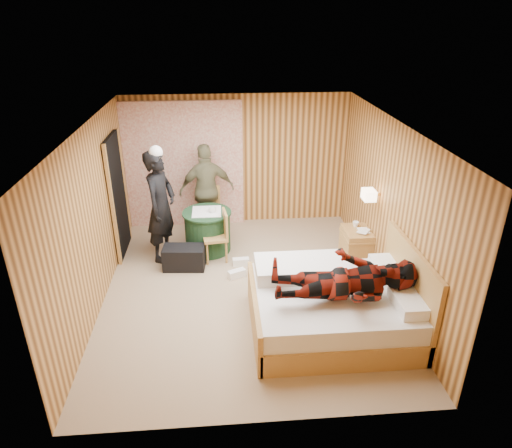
{
  "coord_description": "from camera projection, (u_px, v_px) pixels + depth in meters",
  "views": [
    {
      "loc": [
        -0.33,
        -5.87,
        3.87
      ],
      "look_at": [
        0.16,
        0.08,
        1.05
      ],
      "focal_mm": 32.0,
      "sensor_mm": 36.0,
      "label": 1
    }
  ],
  "objects": [
    {
      "name": "floor",
      "position": [
        246.0,
        289.0,
        6.97
      ],
      "size": [
        4.2,
        5.0,
        0.01
      ],
      "primitive_type": "cube",
      "color": "#9F7F68",
      "rests_on": "ground"
    },
    {
      "name": "ceiling",
      "position": [
        244.0,
        126.0,
        5.9
      ],
      "size": [
        4.2,
        5.0,
        0.01
      ],
      "primitive_type": "cube",
      "color": "white",
      "rests_on": "wall_back"
    },
    {
      "name": "wall_back",
      "position": [
        237.0,
        161.0,
        8.68
      ],
      "size": [
        4.2,
        0.02,
        2.5
      ],
      "primitive_type": "cube",
      "color": "tan",
      "rests_on": "floor"
    },
    {
      "name": "wall_left",
      "position": [
        93.0,
        219.0,
        6.27
      ],
      "size": [
        0.02,
        5.0,
        2.5
      ],
      "primitive_type": "cube",
      "color": "tan",
      "rests_on": "floor"
    },
    {
      "name": "wall_right",
      "position": [
        390.0,
        209.0,
        6.59
      ],
      "size": [
        0.02,
        5.0,
        2.5
      ],
      "primitive_type": "cube",
      "color": "tan",
      "rests_on": "floor"
    },
    {
      "name": "curtain",
      "position": [
        184.0,
        166.0,
        8.57
      ],
      "size": [
        2.2,
        0.08,
        2.4
      ],
      "primitive_type": "cube",
      "color": "white",
      "rests_on": "floor"
    },
    {
      "name": "doorway",
      "position": [
        118.0,
        196.0,
        7.64
      ],
      "size": [
        0.06,
        0.9,
        2.05
      ],
      "primitive_type": "cube",
      "color": "black",
      "rests_on": "floor"
    },
    {
      "name": "wall_lamp",
      "position": [
        369.0,
        195.0,
        6.96
      ],
      "size": [
        0.26,
        0.24,
        0.16
      ],
      "color": "gold",
      "rests_on": "wall_right"
    },
    {
      "name": "bed",
      "position": [
        336.0,
        306.0,
        5.99
      ],
      "size": [
        2.14,
        1.69,
        1.16
      ],
      "color": "tan",
      "rests_on": "floor"
    },
    {
      "name": "nightstand",
      "position": [
        356.0,
        245.0,
        7.59
      ],
      "size": [
        0.45,
        0.61,
        0.58
      ],
      "color": "tan",
      "rests_on": "floor"
    },
    {
      "name": "round_table",
      "position": [
        208.0,
        231.0,
        7.93
      ],
      "size": [
        0.84,
        0.84,
        0.75
      ],
      "color": "#1D4025",
      "rests_on": "floor"
    },
    {
      "name": "chair_far",
      "position": [
        208.0,
        207.0,
        8.46
      ],
      "size": [
        0.48,
        0.48,
        0.93
      ],
      "rotation": [
        0.0,
        0.0,
        -0.14
      ],
      "color": "tan",
      "rests_on": "floor"
    },
    {
      "name": "chair_near",
      "position": [
        219.0,
        232.0,
        7.58
      ],
      "size": [
        0.44,
        0.44,
        0.87
      ],
      "rotation": [
        0.0,
        0.0,
        -1.44
      ],
      "color": "tan",
      "rests_on": "floor"
    },
    {
      "name": "duffel_bag",
      "position": [
        184.0,
        258.0,
        7.45
      ],
      "size": [
        0.7,
        0.41,
        0.38
      ],
      "primitive_type": "cube",
      "rotation": [
        0.0,
        0.0,
        -0.08
      ],
      "color": "black",
      "rests_on": "floor"
    },
    {
      "name": "sneaker_left",
      "position": [
        241.0,
        262.0,
        7.59
      ],
      "size": [
        0.28,
        0.12,
        0.12
      ],
      "primitive_type": "cube",
      "rotation": [
        0.0,
        0.0,
        0.05
      ],
      "color": "white",
      "rests_on": "floor"
    },
    {
      "name": "sneaker_right",
      "position": [
        237.0,
        274.0,
        7.24
      ],
      "size": [
        0.3,
        0.22,
        0.12
      ],
      "primitive_type": "cube",
      "rotation": [
        0.0,
        0.0,
        0.42
      ],
      "color": "white",
      "rests_on": "floor"
    },
    {
      "name": "woman_standing",
      "position": [
        161.0,
        207.0,
        7.46
      ],
      "size": [
        0.66,
        0.8,
        1.88
      ],
      "primitive_type": "imported",
      "rotation": [
        0.0,
        0.0,
        1.21
      ],
      "color": "black",
      "rests_on": "floor"
    },
    {
      "name": "man_at_table",
      "position": [
        207.0,
        190.0,
        8.35
      ],
      "size": [
        1.07,
        0.61,
        1.72
      ],
      "primitive_type": "imported",
      "rotation": [
        0.0,
        0.0,
        3.33
      ],
      "color": "#6E6B49",
      "rests_on": "floor"
    },
    {
      "name": "man_on_bed",
      "position": [
        347.0,
        271.0,
        5.49
      ],
      "size": [
        0.86,
        0.67,
        1.77
      ],
      "primitive_type": "imported",
      "rotation": [
        0.0,
        1.57,
        0.0
      ],
      "color": "#681409",
      "rests_on": "bed"
    },
    {
      "name": "book_lower",
      "position": [
        358.0,
        231.0,
        7.42
      ],
      "size": [
        0.17,
        0.23,
        0.02
      ],
      "primitive_type": "imported",
      "rotation": [
        0.0,
        0.0,
        -0.02
      ],
      "color": "white",
      "rests_on": "nightstand"
    },
    {
      "name": "book_upper",
      "position": [
        359.0,
        230.0,
        7.41
      ],
      "size": [
        0.26,
        0.28,
        0.02
      ],
      "primitive_type": "imported",
      "rotation": [
        0.0,
        0.0,
        -0.63
      ],
      "color": "white",
      "rests_on": "nightstand"
    },
    {
      "name": "cup_nightstand",
      "position": [
        356.0,
        224.0,
        7.57
      ],
      "size": [
        0.11,
        0.11,
        0.09
      ],
      "primitive_type": "imported",
      "rotation": [
        0.0,
        0.0,
        -0.12
      ],
      "color": "white",
      "rests_on": "nightstand"
    },
    {
      "name": "cup_table",
      "position": [
        212.0,
        210.0,
        7.71
      ],
      "size": [
        0.16,
        0.16,
        0.1
      ],
      "primitive_type": "imported",
      "rotation": [
        0.0,
        0.0,
        -0.39
      ],
      "color": "white",
      "rests_on": "round_table"
    }
  ]
}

